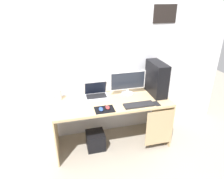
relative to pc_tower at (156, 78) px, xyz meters
The scene contains 13 objects.
ground_plane 1.21m from the pc_tower, behind, with size 8.00×8.00×0.00m, color #9E9384.
wall_back 0.83m from the pc_tower, 156.84° to the left, with size 4.00×0.05×2.60m.
desk 0.79m from the pc_tower, behind, with size 1.67×0.67×0.74m.
pc_tower is the anchor object (origin of this frame).
monitor 0.43m from the pc_tower, 166.64° to the left, with size 0.55×0.18×0.36m.
laptop 0.93m from the pc_tower, behind, with size 0.34×0.25×0.24m.
speaker 1.45m from the pc_tower, behind, with size 0.08×0.08×0.16m, color silver.
keyboard 0.54m from the pc_tower, 141.85° to the right, with size 0.42×0.14×0.02m, color #232326.
mousepad 0.94m from the pc_tower, 161.47° to the right, with size 0.26×0.20×0.01m, color black.
mouse_left 0.89m from the pc_tower, 161.15° to the right, with size 0.06×0.10×0.03m, color #B23333.
mouse_right 0.99m from the pc_tower, 161.57° to the right, with size 0.06×0.10×0.03m, color #2D51B2.
cell_phone 0.42m from the pc_tower, 111.09° to the right, with size 0.07×0.13×0.01m, color #232326.
subwoofer 1.30m from the pc_tower, behind, with size 0.27×0.27×0.27m, color black.
Camera 1 is at (-0.64, -2.52, 2.13)m, focal length 32.87 mm.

